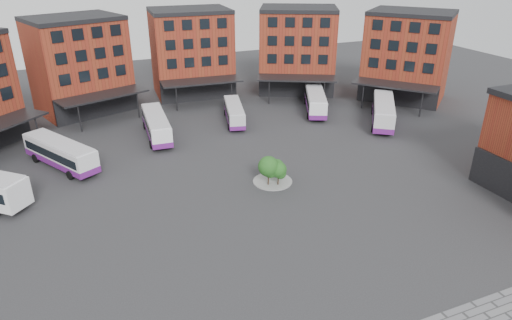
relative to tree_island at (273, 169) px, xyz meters
name	(u,v)px	position (x,y,z in m)	size (l,w,h in m)	color
ground	(309,244)	(-1.82, -11.49, -1.82)	(160.00, 160.00, 0.00)	#28282B
main_building	(158,71)	(-6.59, 26.75, 5.40)	(94.14, 42.48, 14.60)	maroon
tree_island	(273,169)	(0.00, 0.00, 0.00)	(4.40, 4.40, 3.46)	gray
bus_b	(60,153)	(-21.33, 13.74, -0.04)	(8.13, 11.50, 3.30)	white
bus_c	(156,125)	(-8.96, 18.79, -0.07)	(3.46, 11.65, 3.24)	white
bus_d	(234,112)	(2.95, 20.33, -0.32)	(4.64, 10.12, 2.78)	silver
bus_e	(315,101)	(16.54, 19.98, -0.05)	(7.34, 11.66, 3.28)	white
bus_f	(383,111)	(23.04, 11.27, 0.06)	(9.48, 11.66, 3.47)	silver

